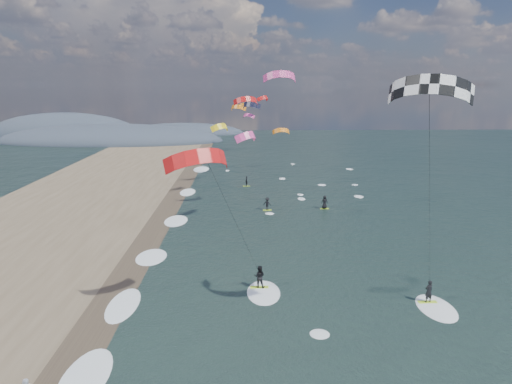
{
  "coord_description": "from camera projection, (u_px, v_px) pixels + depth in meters",
  "views": [
    {
      "loc": [
        -1.97,
        -22.7,
        15.72
      ],
      "look_at": [
        -1.0,
        12.0,
        7.0
      ],
      "focal_mm": 30.0,
      "sensor_mm": 36.0,
      "label": 1
    }
  ],
  "objects": [
    {
      "name": "kitesurfer_near_a",
      "position": [
        431.0,
        140.0,
        23.76
      ],
      "size": [
        7.92,
        9.09,
        16.68
      ],
      "color": "#BCE929",
      "rests_on": "ground"
    },
    {
      "name": "ground",
      "position": [
        278.0,
        352.0,
        25.9
      ],
      "size": [
        260.0,
        260.0,
        0.0
      ],
      "primitive_type": "plane",
      "color": "black",
      "rests_on": "ground"
    },
    {
      "name": "shoreline_surf",
      "position": [
        150.0,
        258.0,
        39.9
      ],
      "size": [
        2.4,
        79.4,
        0.11
      ],
      "color": "white",
      "rests_on": "ground"
    },
    {
      "name": "kitesurfer_near_b",
      "position": [
        225.0,
        202.0,
        27.79
      ],
      "size": [
        7.28,
        9.05,
        12.76
      ],
      "color": "#BCE929",
      "rests_on": "ground"
    },
    {
      "name": "bg_kite_field",
      "position": [
        254.0,
        107.0,
        75.08
      ],
      "size": [
        13.03,
        68.69,
        10.67
      ],
      "color": "black",
      "rests_on": "ground"
    },
    {
      "name": "wet_sand_strip",
      "position": [
        124.0,
        281.0,
        35.27
      ],
      "size": [
        3.0,
        240.0,
        0.0
      ],
      "primitive_type": "cube",
      "color": "#382D23",
      "rests_on": "ground"
    },
    {
      "name": "far_kitesurfers",
      "position": [
        284.0,
        199.0,
        57.23
      ],
      "size": [
        11.19,
        14.32,
        1.78
      ],
      "color": "#BCE929",
      "rests_on": "ground"
    },
    {
      "name": "coastal_hills",
      "position": [
        102.0,
        138.0,
        129.25
      ],
      "size": [
        80.0,
        41.0,
        15.0
      ],
      "color": "#3D4756",
      "rests_on": "ground"
    }
  ]
}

